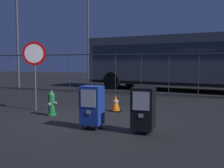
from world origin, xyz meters
The scene contains 11 objects.
ground_plane centered at (0.00, 0.00, 0.00)m, with size 60.00×60.00×0.00m, color black.
fire_hydrant centered at (-1.22, 0.17, 0.35)m, with size 0.33×0.32×0.75m.
newspaper_box_primary centered at (0.59, -0.85, 0.57)m, with size 0.48×0.42×1.02m.
newspaper_box_secondary centered at (1.82, -0.81, 0.57)m, with size 0.48×0.42×1.02m.
stop_sign centered at (-2.17, 0.67, 1.60)m, with size 0.71×0.31×2.23m.
traffic_cone centered at (0.31, 1.50, 0.26)m, with size 0.36×0.36×0.53m.
fence_barrier centered at (0.00, 5.72, 1.02)m, with size 18.03×0.04×2.00m.
bus_near centered at (1.46, 8.72, 1.71)m, with size 10.73×3.83×3.00m.
bus_far centered at (2.59, 13.41, 1.71)m, with size 10.73×3.81×3.00m.
street_light_near_left centered at (-7.57, 6.21, 4.49)m, with size 0.32×0.32×7.84m.
street_light_far_left centered at (-7.64, 15.61, 4.92)m, with size 0.32×0.32×8.66m.
Camera 1 is at (3.30, -6.48, 1.57)m, focal length 43.04 mm.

